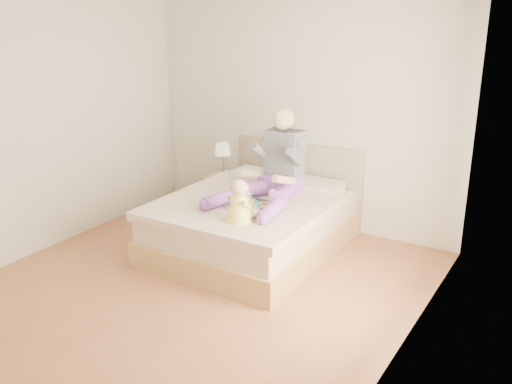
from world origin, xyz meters
The scene contains 7 objects.
room centered at (0.08, 0.01, 1.51)m, with size 4.02×4.22×2.71m.
bed centered at (0.00, 1.08, 0.32)m, with size 1.70×2.18×1.00m.
nightstand centered at (-1.02, 1.88, 0.25)m, with size 0.45×0.41×0.49m.
lamp centered at (-0.99, 1.89, 0.81)m, with size 0.21×0.21×0.43m.
adult centered at (0.17, 1.18, 0.90)m, with size 0.83×1.17×0.98m.
tray centered at (0.16, 0.77, 0.64)m, with size 0.52×0.43×0.14m.
baby centered at (0.26, 0.37, 0.78)m, with size 0.30×0.38×0.42m.
Camera 1 is at (3.06, -3.94, 2.60)m, focal length 40.00 mm.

